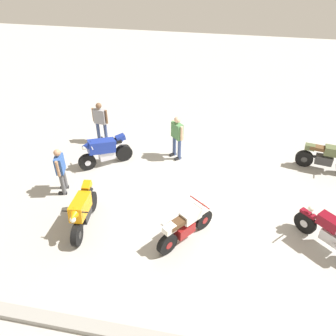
# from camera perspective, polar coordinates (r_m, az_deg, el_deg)

# --- Properties ---
(ground_plane) EXTENTS (40.00, 40.00, 0.00)m
(ground_plane) POSITION_cam_1_polar(r_m,az_deg,el_deg) (10.58, 5.13, -5.27)
(ground_plane) COLOR #ADAAA3
(motorcycle_orange_sportbike) EXTENTS (0.70, 1.96, 1.14)m
(motorcycle_orange_sportbike) POSITION_cam_1_polar(r_m,az_deg,el_deg) (9.60, -14.43, -6.95)
(motorcycle_orange_sportbike) COLOR black
(motorcycle_orange_sportbike) RESTS_ON ground
(motorcycle_maroon_cruiser) EXTENTS (1.63, 1.49, 1.09)m
(motorcycle_maroon_cruiser) POSITION_cam_1_polar(r_m,az_deg,el_deg) (9.75, 26.20, -10.06)
(motorcycle_maroon_cruiser) COLOR black
(motorcycle_maroon_cruiser) RESTS_ON ground
(motorcycle_cream_vintage) EXTENTS (1.31, 1.64, 1.07)m
(motorcycle_cream_vintage) POSITION_cam_1_polar(r_m,az_deg,el_deg) (9.02, 3.03, -9.92)
(motorcycle_cream_vintage) COLOR black
(motorcycle_cream_vintage) RESTS_ON ground
(motorcycle_olive_vintage) EXTENTS (1.95, 0.78, 1.07)m
(motorcycle_olive_vintage) POSITION_cam_1_polar(r_m,az_deg,el_deg) (12.72, 25.37, 1.59)
(motorcycle_olive_vintage) COLOR black
(motorcycle_olive_vintage) RESTS_ON ground
(motorcycle_blue_sportbike) EXTENTS (1.68, 1.32, 1.14)m
(motorcycle_blue_sportbike) POSITION_cam_1_polar(r_m,az_deg,el_deg) (11.89, -10.78, 2.97)
(motorcycle_blue_sportbike) COLOR black
(motorcycle_blue_sportbike) RESTS_ON ground
(person_in_gray_shirt) EXTENTS (0.65, 0.36, 1.65)m
(person_in_gray_shirt) POSITION_cam_1_polar(r_m,az_deg,el_deg) (13.14, -11.48, 8.02)
(person_in_gray_shirt) COLOR #384772
(person_in_gray_shirt) RESTS_ON ground
(person_in_blue_shirt) EXTENTS (0.40, 0.63, 1.59)m
(person_in_blue_shirt) POSITION_cam_1_polar(r_m,az_deg,el_deg) (10.81, -17.90, -0.12)
(person_in_blue_shirt) COLOR #59595B
(person_in_blue_shirt) RESTS_ON ground
(person_in_green_shirt) EXTENTS (0.54, 0.55, 1.65)m
(person_in_green_shirt) POSITION_cam_1_polar(r_m,az_deg,el_deg) (11.92, 1.55, 5.68)
(person_in_green_shirt) COLOR #384772
(person_in_green_shirt) RESTS_ON ground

